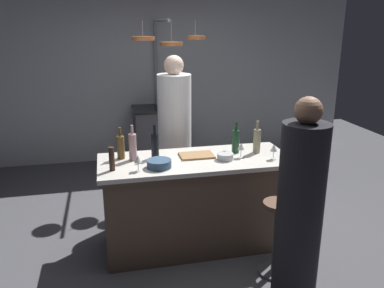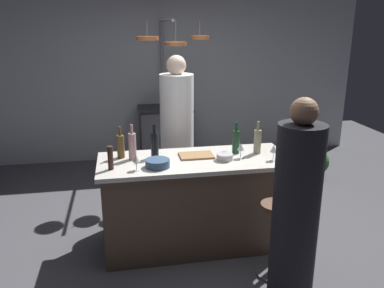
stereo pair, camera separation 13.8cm
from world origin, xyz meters
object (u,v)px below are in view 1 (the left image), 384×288
(wine_bottle_white, at_px, (257,140))
(mixing_bowl_steel, at_px, (225,156))
(wine_bottle_dark, at_px, (155,145))
(chef, at_px, (175,141))
(cutting_board, at_px, (197,155))
(wine_bottle_green, at_px, (236,141))
(wine_glass_near_left_guest, at_px, (138,159))
(wine_glass_near_right_guest, at_px, (274,148))
(wine_bottle_rose, at_px, (133,146))
(pepper_mill, at_px, (112,159))
(stove_range, at_px, (160,136))
(guest_right, at_px, (299,213))
(wine_bottle_amber, at_px, (121,147))
(wine_glass_by_chef, at_px, (241,147))
(bar_stool_right, at_px, (276,235))
(mixing_bowl_blue, at_px, (159,164))
(potted_plant, at_px, (310,163))

(wine_bottle_white, relative_size, mixing_bowl_steel, 2.08)
(wine_bottle_dark, bearing_deg, chef, 66.85)
(cutting_board, bearing_deg, mixing_bowl_steel, -32.26)
(cutting_board, bearing_deg, wine_bottle_green, 3.35)
(wine_glass_near_left_guest, distance_m, wine_glass_near_right_guest, 1.26)
(wine_bottle_rose, bearing_deg, wine_glass_near_left_guest, -86.16)
(pepper_mill, height_order, wine_bottle_green, wine_bottle_green)
(chef, bearing_deg, stove_range, 88.44)
(guest_right, bearing_deg, wine_bottle_rose, 136.95)
(wine_bottle_amber, relative_size, wine_bottle_rose, 0.90)
(stove_range, xyz_separation_m, wine_glass_near_left_guest, (-0.55, -2.65, 0.56))
(wine_glass_by_chef, bearing_deg, wine_bottle_dark, 168.14)
(bar_stool_right, bearing_deg, mixing_bowl_blue, 153.75)
(cutting_board, distance_m, mixing_bowl_steel, 0.28)
(potted_plant, bearing_deg, mixing_bowl_blue, -149.21)
(wine_glass_by_chef, bearing_deg, wine_bottle_amber, 168.73)
(stove_range, height_order, pepper_mill, pepper_mill)
(wine_bottle_green, bearing_deg, guest_right, -82.02)
(potted_plant, height_order, wine_bottle_green, wine_bottle_green)
(stove_range, xyz_separation_m, wine_bottle_green, (0.42, -2.36, 0.57))
(wine_bottle_white, xyz_separation_m, wine_glass_by_chef, (-0.20, -0.11, -0.02))
(wine_bottle_rose, relative_size, mixing_bowl_steel, 2.18)
(pepper_mill, height_order, mixing_bowl_blue, pepper_mill)
(pepper_mill, xyz_separation_m, wine_bottle_rose, (0.20, 0.24, 0.03))
(wine_bottle_dark, xyz_separation_m, mixing_bowl_blue, (-0.00, -0.27, -0.09))
(bar_stool_right, bearing_deg, wine_glass_near_right_guest, 73.42)
(wine_bottle_green, bearing_deg, pepper_mill, -168.97)
(stove_range, distance_m, potted_plant, 2.27)
(mixing_bowl_steel, bearing_deg, wine_bottle_amber, 165.52)
(mixing_bowl_blue, bearing_deg, wine_glass_near_left_guest, -166.03)
(cutting_board, bearing_deg, potted_plant, 30.96)
(cutting_board, height_order, wine_bottle_dark, wine_bottle_dark)
(wine_glass_near_right_guest, bearing_deg, chef, 126.08)
(cutting_board, height_order, wine_glass_near_right_guest, wine_glass_near_right_guest)
(guest_right, relative_size, wine_bottle_amber, 5.44)
(bar_stool_right, xyz_separation_m, wine_bottle_white, (0.06, 0.68, 0.65))
(bar_stool_right, xyz_separation_m, guest_right, (0.00, -0.35, 0.38))
(wine_glass_near_left_guest, bearing_deg, wine_bottle_rose, 93.84)
(wine_glass_by_chef, xyz_separation_m, wine_glass_near_right_guest, (0.28, -0.11, 0.00))
(mixing_bowl_blue, bearing_deg, stove_range, 82.03)
(wine_bottle_dark, height_order, wine_bottle_rose, wine_bottle_rose)
(bar_stool_right, distance_m, wine_glass_by_chef, 0.86)
(chef, distance_m, potted_plant, 2.02)
(wine_bottle_rose, bearing_deg, potted_plant, 23.83)
(wine_bottle_white, relative_size, wine_glass_near_left_guest, 2.18)
(cutting_board, distance_m, mixing_bowl_blue, 0.45)
(bar_stool_right, xyz_separation_m, wine_bottle_rose, (-1.14, 0.72, 0.66))
(wine_bottle_white, xyz_separation_m, wine_glass_near_right_guest, (0.08, -0.22, -0.02))
(wine_bottle_rose, height_order, wine_bottle_white, wine_bottle_rose)
(wine_bottle_amber, height_order, wine_glass_by_chef, wine_bottle_amber)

